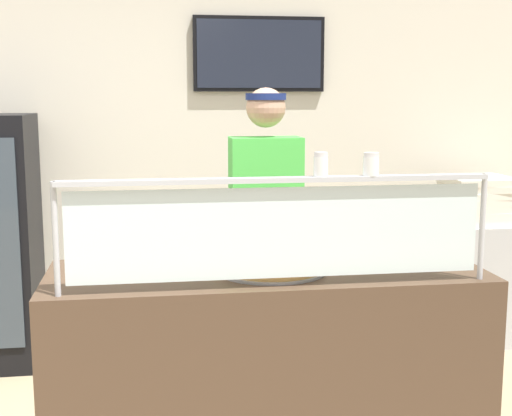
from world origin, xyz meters
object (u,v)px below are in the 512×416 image
Objects in this scene: pizza_tray at (271,267)px; parmesan_shaker at (321,166)px; pizza_box_stack at (478,199)px; pizza_server at (264,264)px; pepper_flake_shaker at (371,166)px; worker_figure at (266,229)px.

pizza_tray is 0.56m from parmesan_shaker.
pizza_box_stack reaches higher than pizza_tray.
pizza_box_stack is at bearing 49.18° from parmesan_shaker.
pizza_server is 2.98× the size of pepper_flake_shaker.
pepper_flake_shaker is 1.09m from worker_figure.
parmesan_shaker is at bearing -69.38° from pizza_server.
parmesan_shaker reaches higher than pizza_tray.
parmesan_shaker is (0.19, -0.24, 0.45)m from pizza_server.
pizza_tray is at bearing -137.95° from pizza_box_stack.
pizza_tray is 2.33m from pizza_box_stack.
pizza_tray is at bearing 143.76° from pepper_flake_shaker.
pepper_flake_shaker is (0.36, -0.26, 0.47)m from pizza_tray.
worker_figure is 1.85m from pizza_box_stack.
pepper_flake_shaker reaches higher than pizza_box_stack.
pizza_box_stack is (1.58, 1.82, -0.44)m from parmesan_shaker.
pizza_tray is at bearing 120.17° from parmesan_shaker.
pepper_flake_shaker reaches higher than pizza_tray.
parmesan_shaker is 0.21m from pepper_flake_shaker.
pepper_flake_shaker is (0.21, -0.00, -0.00)m from parmesan_shaker.
parmesan_shaker is 0.20× the size of pizza_box_stack.
parmesan_shaker reaches higher than pizza_server.
pizza_box_stack is at bearing 27.76° from worker_figure.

